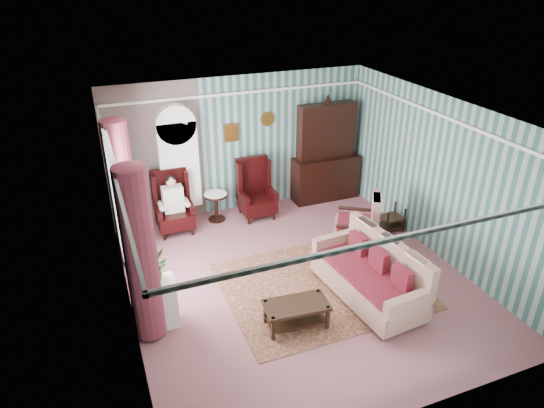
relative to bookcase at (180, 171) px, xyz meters
name	(u,v)px	position (x,y,z in m)	size (l,w,h in m)	color
floor	(297,280)	(1.35, -2.84, -1.12)	(6.00, 6.00, 0.00)	#8C5157
room_shell	(259,174)	(0.73, -2.66, 0.89)	(5.53, 6.02, 2.91)	#376561
bookcase	(180,171)	(0.00, 0.00, 0.00)	(0.80, 0.28, 2.24)	white
dresser_hutch	(326,150)	(3.25, -0.12, 0.06)	(1.50, 0.56, 2.36)	black
wingback_left	(173,203)	(-0.25, -0.39, -0.50)	(0.76, 0.80, 1.25)	black
wingback_right	(257,189)	(1.50, -0.39, -0.50)	(0.76, 0.80, 1.25)	black
seated_woman	(174,205)	(-0.25, -0.39, -0.53)	(0.44, 0.40, 1.18)	white
round_side_table	(216,207)	(0.65, -0.24, -0.82)	(0.50, 0.50, 0.60)	black
nest_table	(391,218)	(3.82, -1.94, -0.85)	(0.45, 0.38, 0.54)	black
plant_stand	(158,304)	(-1.05, -3.14, -0.72)	(0.55, 0.35, 0.80)	silver
rug	(321,285)	(1.65, -3.14, -1.11)	(3.20, 2.60, 0.01)	#511B1E
sofa	(368,273)	(2.18, -3.70, -0.64)	(2.05, 0.91, 0.95)	#B9A88F
floral_armchair	(356,225)	(2.81, -2.24, -0.66)	(0.89, 0.79, 0.92)	beige
coffee_table	(296,315)	(0.84, -3.90, -0.92)	(0.95, 0.50, 0.41)	black
potted_plant_a	(154,271)	(-1.05, -3.19, -0.11)	(0.38, 0.33, 0.42)	#245019
potted_plant_b	(157,262)	(-0.98, -2.99, -0.10)	(0.24, 0.20, 0.44)	#225019
potted_plant_c	(144,268)	(-1.16, -3.02, -0.14)	(0.21, 0.21, 0.37)	#24581B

